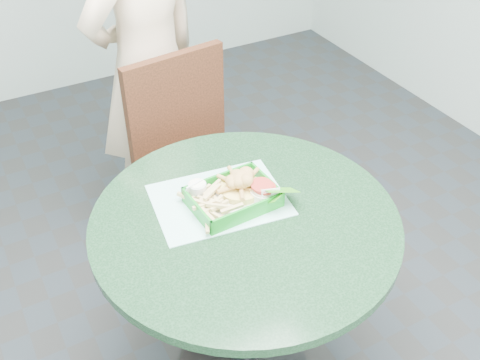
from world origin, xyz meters
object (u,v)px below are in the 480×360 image
crab_sandwich (241,188)px  cafe_table (245,263)px  diner_person (147,53)px  food_basket (233,205)px  dining_chair (190,156)px  sauce_ramekin (198,191)px

crab_sandwich → cafe_table: bearing=-111.8°
diner_person → crab_sandwich: bearing=65.7°
cafe_table → food_basket: size_ratio=3.65×
dining_chair → crab_sandwich: dining_chair is taller
crab_sandwich → food_basket: bearing=-150.9°
dining_chair → food_basket: (-0.12, -0.59, 0.23)m
cafe_table → sauce_ramekin: sauce_ramekin is taller
dining_chair → food_basket: size_ratio=3.78×
dining_chair → diner_person: bearing=89.4°
dining_chair → diner_person: 0.45m
sauce_ramekin → crab_sandwich: bearing=-22.3°
dining_chair → cafe_table: bearing=-106.7°
dining_chair → crab_sandwich: size_ratio=7.00×
diner_person → sauce_ramekin: size_ratio=31.89×
food_basket → cafe_table: bearing=-87.2°
diner_person → sauce_ramekin: 0.84m
cafe_table → diner_person: (0.08, 0.96, 0.29)m
crab_sandwich → sauce_ramekin: (-0.12, 0.05, -0.00)m
cafe_table → diner_person: size_ratio=0.52×
diner_person → crab_sandwich: (-0.04, -0.87, -0.06)m
crab_sandwich → sauce_ramekin: bearing=157.7°
sauce_ramekin → food_basket: bearing=-41.9°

